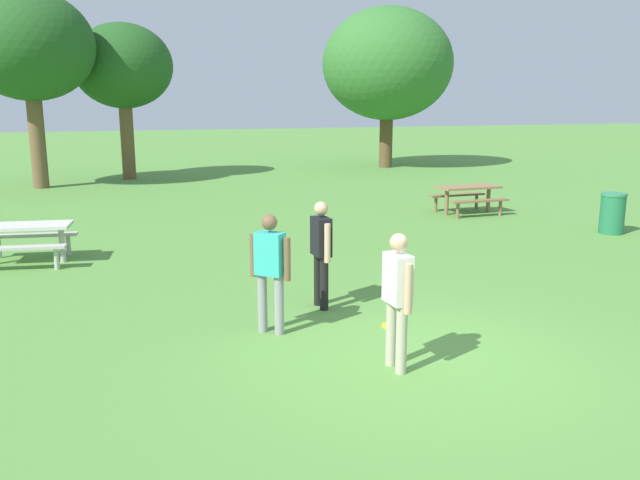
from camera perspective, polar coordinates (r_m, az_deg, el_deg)
name	(u,v)px	position (r m, az deg, el deg)	size (l,w,h in m)	color
ground_plane	(422,356)	(8.41, 8.86, -9.91)	(120.00, 120.00, 0.00)	#568E3D
person_thrower	(321,247)	(9.89, 0.10, -0.64)	(0.24, 0.61, 1.64)	black
person_catcher	(397,293)	(7.68, 6.72, -4.55)	(0.24, 0.61, 1.64)	#B7AD93
person_bystander	(270,266)	(8.84, -4.34, -2.25)	(0.47, 0.44, 1.64)	gray
frisbee	(390,326)	(9.37, 6.10, -7.38)	(0.24, 0.24, 0.03)	yellow
picnic_table_near	(25,235)	(13.85, -24.18, 0.40)	(1.87, 1.63, 0.77)	beige
picnic_table_far	(468,193)	(18.60, 12.70, 3.95)	(1.75, 1.48, 0.77)	olive
trash_can_beside_table	(612,213)	(16.95, 23.98, 2.14)	(0.59, 0.59, 0.96)	#237047
tree_tall_left	(29,47)	(25.32, -23.88, 15.05)	(4.37, 4.37, 6.73)	brown
tree_broad_center	(123,67)	(27.01, -16.69, 14.14)	(3.76, 3.76, 5.92)	brown
tree_far_right	(388,64)	(30.51, 5.86, 14.89)	(5.82, 5.82, 7.08)	brown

